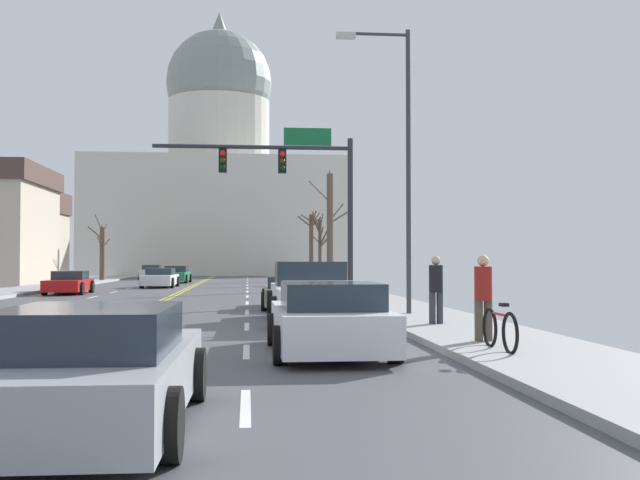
{
  "coord_description": "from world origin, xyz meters",
  "views": [
    {
      "loc": [
        3.52,
        -17.19,
        1.7
      ],
      "look_at": [
        8.47,
        33.8,
        3.07
      ],
      "focal_mm": 41.81,
      "sensor_mm": 36.0,
      "label": 1
    }
  ],
  "objects_px": {
    "sedan_oncoming_03": "(151,272)",
    "sedan_near_00": "(290,293)",
    "sedan_near_02": "(329,320)",
    "pedestrian_01": "(483,293)",
    "bicycle_parked": "(500,329)",
    "street_lamp_right": "(399,146)",
    "sedan_oncoming_00": "(69,283)",
    "pedestrian_00": "(436,286)",
    "sedan_oncoming_02": "(176,275)",
    "sedan_oncoming_01": "(160,278)",
    "signal_gantry": "(295,177)",
    "pickup_truck_near_01": "(312,295)",
    "sedan_near_03": "(94,371)"
  },
  "relations": [
    {
      "from": "sedan_near_03",
      "to": "sedan_oncoming_01",
      "type": "distance_m",
      "value": 39.4
    },
    {
      "from": "signal_gantry",
      "to": "bicycle_parked",
      "type": "xyz_separation_m",
      "value": [
        2.49,
        -16.84,
        -4.5
      ]
    },
    {
      "from": "signal_gantry",
      "to": "bicycle_parked",
      "type": "bearing_deg",
      "value": -81.58
    },
    {
      "from": "signal_gantry",
      "to": "pedestrian_01",
      "type": "bearing_deg",
      "value": -80.35
    },
    {
      "from": "signal_gantry",
      "to": "sedan_near_02",
      "type": "relative_size",
      "value": 1.75
    },
    {
      "from": "pickup_truck_near_01",
      "to": "pedestrian_01",
      "type": "bearing_deg",
      "value": -66.52
    },
    {
      "from": "sedan_near_03",
      "to": "bicycle_parked",
      "type": "relative_size",
      "value": 2.51
    },
    {
      "from": "sedan_oncoming_01",
      "to": "pickup_truck_near_01",
      "type": "bearing_deg",
      "value": -74.96
    },
    {
      "from": "signal_gantry",
      "to": "bicycle_parked",
      "type": "relative_size",
      "value": 4.47
    },
    {
      "from": "signal_gantry",
      "to": "sedan_near_03",
      "type": "relative_size",
      "value": 1.78
    },
    {
      "from": "pickup_truck_near_01",
      "to": "sedan_oncoming_03",
      "type": "xyz_separation_m",
      "value": [
        -10.41,
        47.93,
        -0.15
      ]
    },
    {
      "from": "signal_gantry",
      "to": "sedan_oncoming_02",
      "type": "distance_m",
      "value": 27.99
    },
    {
      "from": "sedan_near_02",
      "to": "sedan_oncoming_00",
      "type": "relative_size",
      "value": 1.05
    },
    {
      "from": "sedan_near_00",
      "to": "pickup_truck_near_01",
      "type": "relative_size",
      "value": 0.78
    },
    {
      "from": "sedan_oncoming_01",
      "to": "bicycle_parked",
      "type": "bearing_deg",
      "value": -74.1
    },
    {
      "from": "pickup_truck_near_01",
      "to": "pedestrian_00",
      "type": "relative_size",
      "value": 3.48
    },
    {
      "from": "sedan_oncoming_01",
      "to": "sedan_oncoming_03",
      "type": "xyz_separation_m",
      "value": [
        -3.27,
        21.37,
        0.02
      ]
    },
    {
      "from": "sedan_near_02",
      "to": "sedan_oncoming_00",
      "type": "bearing_deg",
      "value": 112.58
    },
    {
      "from": "bicycle_parked",
      "to": "pedestrian_01",
      "type": "bearing_deg",
      "value": 83.87
    },
    {
      "from": "sedan_oncoming_00",
      "to": "pedestrian_00",
      "type": "distance_m",
      "value": 24.5
    },
    {
      "from": "sedan_near_00",
      "to": "sedan_oncoming_03",
      "type": "xyz_separation_m",
      "value": [
        -10.15,
        42.03,
        0.05
      ]
    },
    {
      "from": "sedan_oncoming_01",
      "to": "bicycle_parked",
      "type": "distance_m",
      "value": 35.64
    },
    {
      "from": "sedan_oncoming_02",
      "to": "sedan_near_02",
      "type": "bearing_deg",
      "value": -81.01
    },
    {
      "from": "pickup_truck_near_01",
      "to": "pedestrian_00",
      "type": "distance_m",
      "value": 3.79
    },
    {
      "from": "sedan_oncoming_02",
      "to": "pedestrian_01",
      "type": "distance_m",
      "value": 43.33
    },
    {
      "from": "sedan_near_00",
      "to": "pickup_truck_near_01",
      "type": "height_order",
      "value": "pickup_truck_near_01"
    },
    {
      "from": "sedan_oncoming_03",
      "to": "sedan_near_00",
      "type": "bearing_deg",
      "value": -76.43
    },
    {
      "from": "sedan_near_00",
      "to": "sedan_oncoming_03",
      "type": "bearing_deg",
      "value": 103.57
    },
    {
      "from": "sedan_near_00",
      "to": "sedan_oncoming_02",
      "type": "relative_size",
      "value": 1.01
    },
    {
      "from": "sedan_near_02",
      "to": "signal_gantry",
      "type": "bearing_deg",
      "value": 88.53
    },
    {
      "from": "street_lamp_right",
      "to": "sedan_oncoming_03",
      "type": "bearing_deg",
      "value": 105.59
    },
    {
      "from": "sedan_oncoming_00",
      "to": "bicycle_parked",
      "type": "xyz_separation_m",
      "value": [
        13.26,
        -25.68,
        -0.05
      ]
    },
    {
      "from": "sedan_oncoming_00",
      "to": "bicycle_parked",
      "type": "bearing_deg",
      "value": -62.69
    },
    {
      "from": "sedan_oncoming_01",
      "to": "sedan_oncoming_02",
      "type": "bearing_deg",
      "value": 89.38
    },
    {
      "from": "sedan_oncoming_03",
      "to": "pedestrian_00",
      "type": "height_order",
      "value": "pedestrian_00"
    },
    {
      "from": "street_lamp_right",
      "to": "pickup_truck_near_01",
      "type": "relative_size",
      "value": 1.45
    },
    {
      "from": "sedan_near_02",
      "to": "sedan_oncoming_00",
      "type": "xyz_separation_m",
      "value": [
        -10.35,
        24.9,
        -0.07
      ]
    },
    {
      "from": "sedan_near_00",
      "to": "sedan_oncoming_02",
      "type": "xyz_separation_m",
      "value": [
        -6.78,
        29.92,
        0.06
      ]
    },
    {
      "from": "street_lamp_right",
      "to": "sedan_oncoming_00",
      "type": "xyz_separation_m",
      "value": [
        -13.31,
        16.91,
        -4.49
      ]
    },
    {
      "from": "street_lamp_right",
      "to": "pedestrian_01",
      "type": "bearing_deg",
      "value": -89.25
    },
    {
      "from": "signal_gantry",
      "to": "sedan_oncoming_03",
      "type": "xyz_separation_m",
      "value": [
        -10.54,
        38.81,
        -4.4
      ]
    },
    {
      "from": "sedan_near_03",
      "to": "sedan_oncoming_03",
      "type": "bearing_deg",
      "value": 96.71
    },
    {
      "from": "sedan_oncoming_01",
      "to": "sedan_oncoming_00",
      "type": "bearing_deg",
      "value": -112.13
    },
    {
      "from": "signal_gantry",
      "to": "pickup_truck_near_01",
      "type": "relative_size",
      "value": 1.38
    },
    {
      "from": "street_lamp_right",
      "to": "sedan_oncoming_01",
      "type": "xyz_separation_m",
      "value": [
        -9.81,
        25.51,
        -4.47
      ]
    },
    {
      "from": "sedan_near_02",
      "to": "sedan_near_00",
      "type": "bearing_deg",
      "value": 89.91
    },
    {
      "from": "sedan_near_00",
      "to": "sedan_near_03",
      "type": "distance_m",
      "value": 18.79
    },
    {
      "from": "signal_gantry",
      "to": "pickup_truck_near_01",
      "type": "height_order",
      "value": "signal_gantry"
    },
    {
      "from": "sedan_near_02",
      "to": "pedestrian_01",
      "type": "height_order",
      "value": "pedestrian_01"
    },
    {
      "from": "sedan_near_02",
      "to": "pedestrian_01",
      "type": "bearing_deg",
      "value": 10.35
    }
  ]
}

